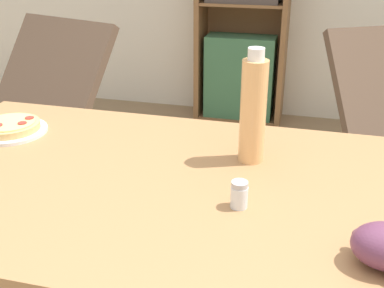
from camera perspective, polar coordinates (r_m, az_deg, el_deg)
The scene contains 6 objects.
dining_table at distance 1.21m, azimuth -4.00°, elevation -8.34°, with size 1.39×0.82×0.78m.
pizza_on_plate at distance 1.51m, azimuth -20.73°, elevation 1.81°, with size 0.21×0.21×0.04m.
drink_bottle at distance 1.21m, azimuth 7.26°, elevation 4.04°, with size 0.07×0.07×0.29m.
salt_shaker at distance 1.04m, azimuth 5.62°, elevation -5.98°, with size 0.04×0.04×0.06m.
lounge_chair_near at distance 2.73m, azimuth -18.18°, elevation 0.54°, with size 0.83×0.92×0.88m.
bookshelf at distance 3.50m, azimuth 6.03°, elevation 15.08°, with size 0.64×0.31×1.70m.
Camera 1 is at (0.28, -0.98, 1.33)m, focal length 45.00 mm.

